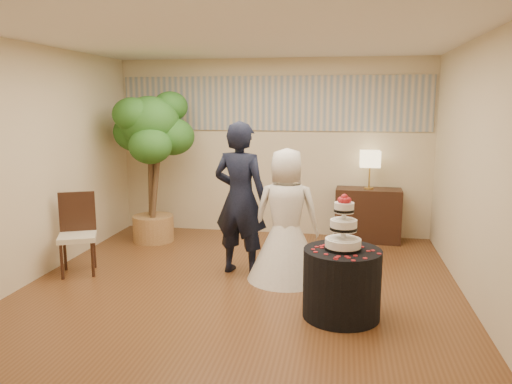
% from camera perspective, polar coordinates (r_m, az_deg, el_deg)
% --- Properties ---
extents(floor, '(5.00, 5.00, 0.00)m').
position_cam_1_polar(floor, '(5.93, -1.65, -10.68)').
color(floor, brown).
rests_on(floor, ground).
extents(ceiling, '(5.00, 5.00, 0.00)m').
position_cam_1_polar(ceiling, '(5.59, -1.80, 17.24)').
color(ceiling, white).
rests_on(ceiling, wall_back).
extents(wall_back, '(5.00, 0.06, 2.80)m').
position_cam_1_polar(wall_back, '(8.04, 1.90, 5.09)').
color(wall_back, beige).
rests_on(wall_back, ground).
extents(wall_front, '(5.00, 0.06, 2.80)m').
position_cam_1_polar(wall_front, '(3.22, -10.77, -2.81)').
color(wall_front, beige).
rests_on(wall_front, ground).
extents(wall_left, '(0.06, 5.00, 2.80)m').
position_cam_1_polar(wall_left, '(6.57, -23.65, 3.09)').
color(wall_left, beige).
rests_on(wall_left, ground).
extents(wall_right, '(0.06, 5.00, 2.80)m').
position_cam_1_polar(wall_right, '(5.65, 24.00, 2.04)').
color(wall_right, beige).
rests_on(wall_right, ground).
extents(mural_border, '(4.90, 0.02, 0.85)m').
position_cam_1_polar(mural_border, '(7.99, 1.91, 10.09)').
color(mural_border, '#A4A399').
rests_on(mural_border, wall_back).
extents(groom, '(0.78, 0.60, 1.90)m').
position_cam_1_polar(groom, '(6.13, -1.80, -0.77)').
color(groom, black).
rests_on(groom, floor).
extents(bride, '(0.96, 0.96, 1.59)m').
position_cam_1_polar(bride, '(5.96, 3.49, -2.60)').
color(bride, white).
rests_on(bride, floor).
extents(cake_table, '(0.82, 0.82, 0.69)m').
position_cam_1_polar(cake_table, '(5.10, 9.77, -10.24)').
color(cake_table, black).
rests_on(cake_table, floor).
extents(wedding_cake, '(0.36, 0.36, 0.56)m').
position_cam_1_polar(wedding_cake, '(4.92, 9.99, -3.40)').
color(wedding_cake, white).
rests_on(wedding_cake, cake_table).
extents(console, '(1.00, 0.47, 0.82)m').
position_cam_1_polar(console, '(7.86, 12.66, -2.58)').
color(console, black).
rests_on(console, floor).
extents(table_lamp, '(0.30, 0.30, 0.58)m').
position_cam_1_polar(table_lamp, '(7.74, 12.86, 2.48)').
color(table_lamp, beige).
rests_on(table_lamp, console).
extents(ficus_tree, '(1.55, 1.55, 2.33)m').
position_cam_1_polar(ficus_tree, '(7.70, -11.90, 2.91)').
color(ficus_tree, '#2A611E').
rests_on(ficus_tree, floor).
extents(side_chair, '(0.62, 0.63, 1.01)m').
position_cam_1_polar(side_chair, '(6.58, -19.76, -4.60)').
color(side_chair, black).
rests_on(side_chair, floor).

